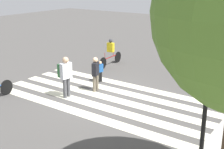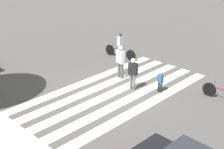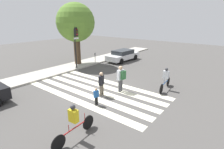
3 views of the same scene
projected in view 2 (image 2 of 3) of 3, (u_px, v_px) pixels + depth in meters
The scene contains 6 objects.
ground_plane at pixel (115, 92), 15.48m from camera, with size 60.00×60.00×0.00m, color #4C4947.
crosswalk_stripes at pixel (115, 92), 15.48m from camera, with size 4.44×10.00×0.01m.
pedestrian_adult_yellow_jacket at pixel (121, 59), 16.69m from camera, with size 0.55×0.48×1.86m.
pedestrian_adult_blue_shirt at pixel (160, 81), 15.25m from camera, with size 0.33×0.20×1.10m.
pedestrian_adult_tall_backpack at pixel (133, 72), 15.47m from camera, with size 0.49×0.33×1.64m.
cyclist_far_lane at pixel (120, 45), 19.72m from camera, with size 2.38×0.42×1.64m.
Camera 2 is at (-9.59, 10.06, 6.88)m, focal length 50.00 mm.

